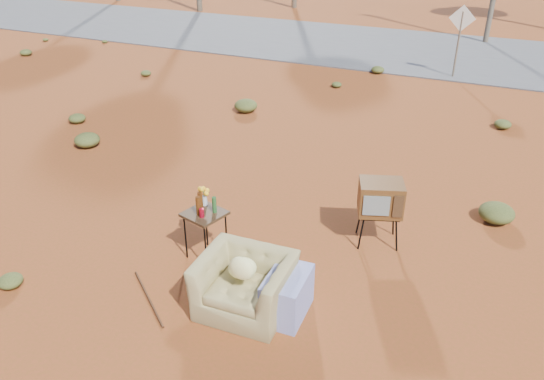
% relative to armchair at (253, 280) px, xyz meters
% --- Properties ---
extents(ground, '(140.00, 140.00, 0.00)m').
position_rel_armchair_xyz_m(ground, '(-0.58, 0.35, -0.48)').
color(ground, maroon).
rests_on(ground, ground).
extents(highway, '(140.00, 7.00, 0.04)m').
position_rel_armchair_xyz_m(highway, '(-0.58, 15.35, -0.46)').
color(highway, '#565659').
rests_on(highway, ground).
extents(armchair, '(1.42, 0.94, 1.04)m').
position_rel_armchair_xyz_m(armchair, '(0.00, 0.00, 0.00)').
color(armchair, '#9A8A54').
rests_on(armchair, ground).
extents(tv_unit, '(0.80, 0.72, 1.07)m').
position_rel_armchair_xyz_m(tv_unit, '(1.09, 2.26, 0.31)').
color(tv_unit, black).
rests_on(tv_unit, ground).
extents(side_table, '(0.67, 0.67, 1.09)m').
position_rel_armchair_xyz_m(side_table, '(-1.20, 0.83, 0.32)').
color(side_table, '#3B2615').
rests_on(side_table, ground).
extents(rusty_bar, '(1.05, 0.82, 0.03)m').
position_rel_armchair_xyz_m(rusty_bar, '(-1.40, -0.42, -0.47)').
color(rusty_bar, '#4E2814').
rests_on(rusty_bar, ground).
extents(road_sign, '(0.78, 0.06, 2.19)m').
position_rel_armchair_xyz_m(road_sign, '(0.92, 12.35, 1.02)').
color(road_sign, brown).
rests_on(road_sign, ground).
extents(scrub_patch, '(17.49, 8.07, 0.33)m').
position_rel_armchair_xyz_m(scrub_patch, '(-1.41, 4.76, -0.34)').
color(scrub_patch, '#525826').
rests_on(scrub_patch, ground).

